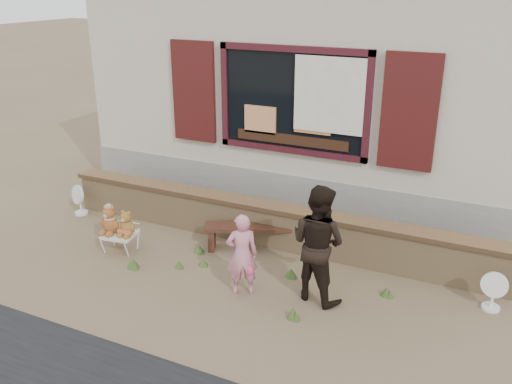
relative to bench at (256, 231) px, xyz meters
The scene contains 12 objects.
ground 0.83m from the bench, 84.06° to the right, with size 80.00×80.00×0.00m, color brown.
shopfront 4.09m from the bench, 88.76° to the left, with size 8.04×5.13×4.00m.
brick_wall 0.25m from the bench, 70.74° to the left, with size 7.10×0.36×0.67m.
bench is the anchor object (origin of this frame).
folding_chair 2.04m from the bench, 152.58° to the right, with size 0.52×0.48×0.29m.
teddy_bear_left 2.19m from the bench, 153.76° to the right, with size 0.33×0.28×0.45m, color brown, non-canonical shape.
teddy_bear_right 1.92m from the bench, 151.23° to the right, with size 0.29×0.25×0.40m, color brown, non-canonical shape.
child 1.29m from the bench, 73.00° to the right, with size 0.41×0.27×1.12m, color pink.
adult 1.63m from the bench, 35.13° to the right, with size 0.75×0.58×1.54m, color black.
fan_left 3.32m from the bench, behind, with size 0.35×0.23×0.54m.
fan_right 3.35m from the bench, ahead, with size 0.33×0.22×0.52m.
grass_tufts 0.94m from the bench, 78.36° to the right, with size 3.59×1.15×0.16m.
Camera 1 is at (3.06, -5.91, 3.84)m, focal length 38.00 mm.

